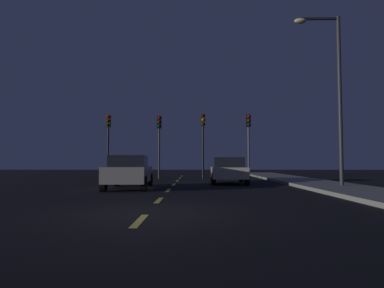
# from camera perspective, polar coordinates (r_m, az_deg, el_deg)

# --- Properties ---
(ground_plane) EXTENTS (80.00, 80.00, 0.00)m
(ground_plane) POSITION_cam_1_polar(r_m,az_deg,el_deg) (15.40, -3.79, -7.51)
(ground_plane) COLOR black
(sidewalk_curb_right) EXTENTS (3.00, 40.00, 0.15)m
(sidewalk_curb_right) POSITION_cam_1_polar(r_m,az_deg,el_deg) (16.62, 23.16, -6.68)
(sidewalk_curb_right) COLOR gray
(sidewalk_curb_right) RESTS_ON ground_plane
(lane_stripe_nearest) EXTENTS (0.16, 1.60, 0.01)m
(lane_stripe_nearest) POSITION_cam_1_polar(r_m,az_deg,el_deg) (7.30, -8.68, -12.45)
(lane_stripe_nearest) COLOR #EACC4C
(lane_stripe_nearest) RESTS_ON ground_plane
(lane_stripe_second) EXTENTS (0.16, 1.60, 0.01)m
(lane_stripe_second) POSITION_cam_1_polar(r_m,az_deg,el_deg) (11.03, -5.50, -9.26)
(lane_stripe_second) COLOR #EACC4C
(lane_stripe_second) RESTS_ON ground_plane
(lane_stripe_third) EXTENTS (0.16, 1.60, 0.01)m
(lane_stripe_third) POSITION_cam_1_polar(r_m,az_deg,el_deg) (14.80, -3.96, -7.67)
(lane_stripe_third) COLOR #EACC4C
(lane_stripe_third) RESTS_ON ground_plane
(lane_stripe_fourth) EXTENTS (0.16, 1.60, 0.01)m
(lane_stripe_fourth) POSITION_cam_1_polar(r_m,az_deg,el_deg) (18.58, -3.05, -6.73)
(lane_stripe_fourth) COLOR #EACC4C
(lane_stripe_fourth) RESTS_ON ground_plane
(lane_stripe_fifth) EXTENTS (0.16, 1.60, 0.01)m
(lane_stripe_fifth) POSITION_cam_1_polar(r_m,az_deg,el_deg) (22.37, -2.45, -6.10)
(lane_stripe_fifth) COLOR #EACC4C
(lane_stripe_fifth) RESTS_ON ground_plane
(lane_stripe_sixth) EXTENTS (0.16, 1.60, 0.01)m
(lane_stripe_sixth) POSITION_cam_1_polar(r_m,az_deg,el_deg) (26.16, -2.03, -5.66)
(lane_stripe_sixth) COLOR #EACC4C
(lane_stripe_sixth) RESTS_ON ground_plane
(lane_stripe_seventh) EXTENTS (0.16, 1.60, 0.01)m
(lane_stripe_seventh) POSITION_cam_1_polar(r_m,az_deg,el_deg) (29.95, -1.71, -5.33)
(lane_stripe_seventh) COLOR #EACC4C
(lane_stripe_seventh) RESTS_ON ground_plane
(traffic_signal_far_left) EXTENTS (0.32, 0.38, 4.63)m
(traffic_signal_far_left) POSITION_cam_1_polar(r_m,az_deg,el_deg) (25.52, -13.75, 1.68)
(traffic_signal_far_left) COLOR black
(traffic_signal_far_left) RESTS_ON ground_plane
(traffic_signal_center_left) EXTENTS (0.32, 0.38, 4.55)m
(traffic_signal_center_left) POSITION_cam_1_polar(r_m,az_deg,el_deg) (24.87, -5.48, 1.60)
(traffic_signal_center_left) COLOR #2D2D30
(traffic_signal_center_left) RESTS_ON ground_plane
(traffic_signal_center_right) EXTENTS (0.32, 0.38, 4.70)m
(traffic_signal_center_right) POSITION_cam_1_polar(r_m,az_deg,el_deg) (24.75, 1.83, 1.84)
(traffic_signal_center_right) COLOR black
(traffic_signal_center_right) RESTS_ON ground_plane
(traffic_signal_far_right) EXTENTS (0.32, 0.38, 4.64)m
(traffic_signal_far_right) POSITION_cam_1_polar(r_m,az_deg,el_deg) (25.04, 9.36, 1.73)
(traffic_signal_far_right) COLOR #4C4C51
(traffic_signal_far_right) RESTS_ON ground_plane
(car_stopped_ahead) EXTENTS (2.04, 3.93, 1.48)m
(car_stopped_ahead) POSITION_cam_1_polar(r_m,az_deg,el_deg) (19.56, 6.03, -4.34)
(car_stopped_ahead) COLOR beige
(car_stopped_ahead) RESTS_ON ground_plane
(car_adjacent_lane) EXTENTS (2.03, 4.26, 1.51)m
(car_adjacent_lane) POSITION_cam_1_polar(r_m,az_deg,el_deg) (15.89, -10.39, -4.54)
(car_adjacent_lane) COLOR gray
(car_adjacent_lane) RESTS_ON ground_plane
(street_lamp_right) EXTENTS (2.12, 0.36, 7.97)m
(street_lamp_right) POSITION_cam_1_polar(r_m,az_deg,el_deg) (17.28, 22.34, 9.07)
(street_lamp_right) COLOR #2D2D30
(street_lamp_right) RESTS_ON ground_plane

